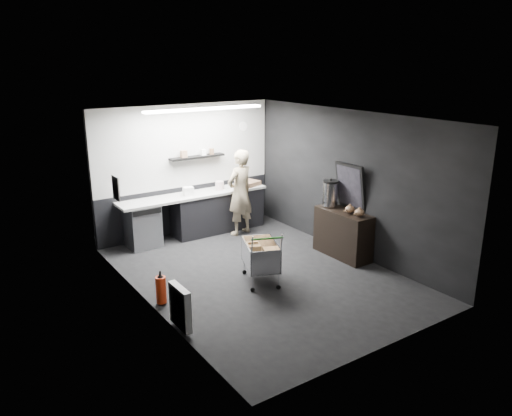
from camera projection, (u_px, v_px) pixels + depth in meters
floor at (260, 274)px, 8.61m from camera, size 5.50×5.50×0.00m
ceiling at (261, 117)px, 7.82m from camera, size 5.50×5.50×0.00m
wall_back at (186, 170)px, 10.40m from camera, size 5.50×0.00×5.50m
wall_front at (389, 251)px, 6.03m from camera, size 5.50×0.00×5.50m
wall_left at (146, 221)px, 7.14m from camera, size 0.00×5.50×5.50m
wall_right at (349, 183)px, 9.29m from camera, size 0.00×5.50×5.50m
kitchen_wall_panel at (185, 146)px, 10.24m from camera, size 3.95×0.02×1.70m
dado_panel at (188, 209)px, 10.63m from camera, size 3.95×0.02×1.00m
floating_shelf at (197, 157)px, 10.32m from camera, size 1.20×0.22×0.04m
wall_clock at (243, 126)px, 10.89m from camera, size 0.20×0.03×0.20m
poster at (116, 188)px, 8.13m from camera, size 0.02×0.30×0.40m
poster_red_band at (116, 184)px, 8.11m from camera, size 0.02×0.22×0.10m
radiator at (180, 307)px, 6.75m from camera, size 0.10×0.50×0.60m
ceiling_strip at (205, 109)px, 9.30m from camera, size 2.40×0.20×0.04m
prep_counter at (201, 213)px, 10.47m from camera, size 3.20×0.61×0.90m
person at (240, 193)px, 10.35m from camera, size 0.74×0.58×1.81m
shopping_cart at (261, 257)px, 8.22m from camera, size 0.80×1.04×0.94m
sideboard at (342, 227)px, 9.30m from camera, size 0.50×1.17×1.75m
fire_extinguisher at (161, 289)px, 7.51m from camera, size 0.16×0.16×0.52m
cardboard_box at (248, 184)px, 10.91m from camera, size 0.56×0.48×0.10m
pink_tub at (220, 186)px, 10.56m from camera, size 0.18×0.18×0.18m
white_container at (188, 191)px, 10.12m from camera, size 0.22×0.18×0.18m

